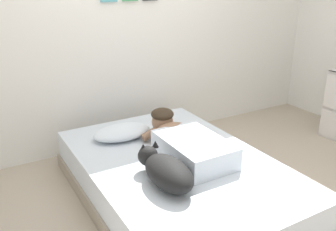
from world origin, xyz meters
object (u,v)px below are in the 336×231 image
Objects in this scene: bed at (177,180)px; dog at (166,171)px; pillow at (122,132)px; coffee_cup at (175,134)px; cell_phone at (203,154)px; person_lying at (184,141)px.

bed is 0.46m from dog.
pillow is 0.46m from coffee_cup.
pillow is at bearing 86.87° from dog.
coffee_cup is at bearing 61.68° from bed.
dog reaches higher than coffee_cup.
pillow is 0.86m from dog.
dog is 4.11× the size of cell_phone.
dog is (-0.36, -0.33, -0.00)m from person_lying.
coffee_cup is (0.08, 0.28, -0.07)m from person_lying.
person_lying is (0.11, 0.07, 0.28)m from bed.
person_lying is at bearing 42.54° from dog.
coffee_cup is at bearing -31.77° from pillow.
person_lying is at bearing -105.62° from coffee_cup.
pillow is (-0.20, 0.60, 0.23)m from bed.
cell_phone is (0.43, -0.63, -0.05)m from pillow.
dog reaches higher than cell_phone.
person_lying is 0.49m from dog.
bed is 0.32m from person_lying.
bed is 3.63× the size of dog.
bed is 0.68m from pillow.
coffee_cup is (0.39, -0.24, -0.02)m from pillow.
person_lying is at bearing 33.06° from bed.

